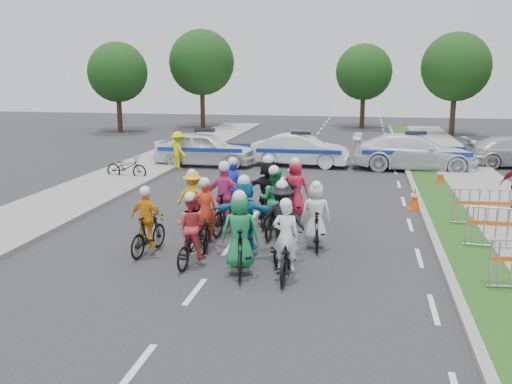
% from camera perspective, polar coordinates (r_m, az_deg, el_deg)
% --- Properties ---
extents(ground, '(90.00, 90.00, 0.00)m').
position_cam_1_polar(ground, '(11.65, -6.11, -9.90)').
color(ground, '#28282B').
rests_on(ground, ground).
extents(curb_right, '(0.20, 60.00, 0.12)m').
position_cam_1_polar(curb_right, '(16.02, 17.20, -3.98)').
color(curb_right, gray).
rests_on(curb_right, ground).
extents(grass_strip, '(1.20, 60.00, 0.11)m').
position_cam_1_polar(grass_strip, '(16.12, 19.67, -4.08)').
color(grass_strip, '#194B18').
rests_on(grass_strip, ground).
extents(sidewalk_left, '(3.00, 60.00, 0.13)m').
position_cam_1_polar(sidewalk_left, '(18.63, -20.99, -2.01)').
color(sidewalk_left, gray).
rests_on(sidewalk_left, ground).
extents(rider_0, '(0.64, 1.74, 1.76)m').
position_cam_1_polar(rider_0, '(12.15, 3.00, -5.95)').
color(rider_0, black).
rests_on(rider_0, ground).
extents(rider_1, '(0.87, 1.86, 1.89)m').
position_cam_1_polar(rider_1, '(12.29, -1.58, -5.00)').
color(rider_1, black).
rests_on(rider_1, ground).
extents(rider_2, '(0.77, 1.73, 1.71)m').
position_cam_1_polar(rider_2, '(13.05, -6.41, -4.49)').
color(rider_2, black).
rests_on(rider_2, ground).
extents(rider_3, '(0.89, 1.66, 1.69)m').
position_cam_1_polar(rider_3, '(13.91, -10.77, -3.52)').
color(rider_3, black).
rests_on(rider_3, ground).
extents(rider_4, '(1.08, 1.88, 1.89)m').
position_cam_1_polar(rider_4, '(13.40, 2.62, -3.58)').
color(rider_4, black).
rests_on(rider_4, ground).
extents(rider_5, '(1.56, 1.87, 1.96)m').
position_cam_1_polar(rider_5, '(13.58, -1.14, -2.96)').
color(rider_5, black).
rests_on(rider_5, ground).
extents(rider_6, '(0.94, 1.85, 1.80)m').
position_cam_1_polar(rider_6, '(14.26, -5.00, -3.21)').
color(rider_6, black).
rests_on(rider_6, ground).
extents(rider_7, '(0.79, 1.69, 1.72)m').
position_cam_1_polar(rider_7, '(14.19, 6.00, -2.97)').
color(rider_7, black).
rests_on(rider_7, ground).
extents(rider_8, '(0.85, 1.93, 1.92)m').
position_cam_1_polar(rider_8, '(15.21, 1.82, -1.75)').
color(rider_8, black).
rests_on(rider_8, ground).
extents(rider_9, '(1.05, 1.95, 2.00)m').
position_cam_1_polar(rider_9, '(15.42, -3.09, -1.36)').
color(rider_9, black).
rests_on(rider_9, ground).
extents(rider_10, '(0.97, 1.70, 1.71)m').
position_cam_1_polar(rider_10, '(15.90, -6.28, -1.35)').
color(rider_10, black).
rests_on(rider_10, ground).
extents(rider_11, '(1.63, 1.95, 2.03)m').
position_cam_1_polar(rider_11, '(16.19, 1.26, -0.40)').
color(rider_11, black).
rests_on(rider_11, ground).
extents(rider_12, '(1.01, 1.93, 1.87)m').
position_cam_1_polar(rider_12, '(16.90, -2.24, -0.66)').
color(rider_12, black).
rests_on(rider_12, ground).
extents(rider_13, '(0.85, 1.85, 1.89)m').
position_cam_1_polar(rider_13, '(16.77, 3.94, -0.38)').
color(rider_13, black).
rests_on(rider_13, ground).
extents(police_car_0, '(4.64, 1.91, 1.57)m').
position_cam_1_polar(police_car_0, '(26.46, -5.11, 4.32)').
color(police_car_0, white).
rests_on(police_car_0, ground).
extents(police_car_1, '(4.51, 1.85, 1.45)m').
position_cam_1_polar(police_car_1, '(26.40, 4.49, 4.18)').
color(police_car_1, white).
rests_on(police_car_1, ground).
extents(police_car_2, '(5.45, 2.31, 1.57)m').
position_cam_1_polar(police_car_2, '(26.23, 15.59, 3.85)').
color(police_car_2, white).
rests_on(police_car_2, ground).
extents(marshal_hiviz, '(1.22, 1.17, 1.67)m').
position_cam_1_polar(marshal_hiviz, '(25.79, -7.78, 4.16)').
color(marshal_hiviz, '#D5DD0B').
rests_on(marshal_hiviz, ground).
extents(barrier_1, '(2.03, 0.65, 1.12)m').
position_cam_1_polar(barrier_1, '(15.05, 23.86, -3.54)').
color(barrier_1, '#A5A8AD').
rests_on(barrier_1, ground).
extents(barrier_2, '(2.03, 0.64, 1.12)m').
position_cam_1_polar(barrier_2, '(17.17, 22.23, -1.56)').
color(barrier_2, '#A5A8AD').
rests_on(barrier_2, ground).
extents(cone_0, '(0.40, 0.40, 0.70)m').
position_cam_1_polar(cone_0, '(18.81, 15.59, -0.65)').
color(cone_0, '#F24C0C').
rests_on(cone_0, ground).
extents(cone_1, '(0.40, 0.40, 0.70)m').
position_cam_1_polar(cone_1, '(23.06, 18.01, 1.50)').
color(cone_1, '#F24C0C').
rests_on(cone_1, ground).
extents(parked_bike, '(1.81, 0.76, 0.93)m').
position_cam_1_polar(parked_bike, '(23.90, -12.82, 2.45)').
color(parked_bike, black).
rests_on(parked_bike, ground).
extents(tree_0, '(4.20, 4.20, 6.30)m').
position_cam_1_polar(tree_0, '(42.00, -13.69, 11.55)').
color(tree_0, '#382619').
rests_on(tree_0, ground).
extents(tree_1, '(4.55, 4.55, 6.82)m').
position_cam_1_polar(tree_1, '(40.73, 19.38, 11.71)').
color(tree_1, '#382619').
rests_on(tree_1, ground).
extents(tree_3, '(4.90, 4.90, 7.35)m').
position_cam_1_polar(tree_3, '(44.05, -5.44, 12.76)').
color(tree_3, '#382619').
rests_on(tree_3, ground).
extents(tree_4, '(4.20, 4.20, 6.30)m').
position_cam_1_polar(tree_4, '(44.32, 10.74, 11.69)').
color(tree_4, '#382619').
rests_on(tree_4, ground).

